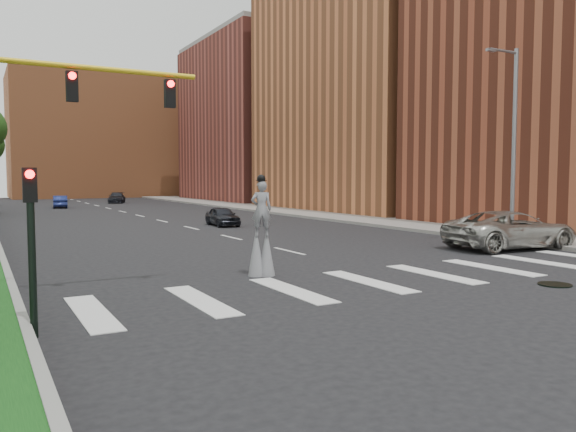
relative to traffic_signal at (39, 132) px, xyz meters
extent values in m
plane|color=black|center=(9.78, -3.00, -4.15)|extent=(160.00, 160.00, 0.00)
cube|color=slate|center=(22.28, 22.00, -4.06)|extent=(5.00, 90.00, 0.18)
cylinder|color=black|center=(12.78, -5.00, -4.13)|extent=(0.90, 0.90, 0.04)
cube|color=#C16B3C|center=(31.78, 27.00, 7.85)|extent=(16.00, 22.00, 24.00)
cube|color=brown|center=(31.78, 51.00, 5.85)|extent=(16.00, 22.00, 20.00)
cube|color=#C16B3C|center=(15.78, 75.00, 4.85)|extent=(26.00, 14.00, 18.00)
cylinder|color=slate|center=(20.78, 3.00, 0.35)|extent=(0.20, 0.20, 9.00)
cylinder|color=slate|center=(19.98, 3.00, 4.65)|extent=(1.80, 0.12, 0.12)
cube|color=slate|center=(19.08, 3.00, 4.60)|extent=(0.50, 0.18, 0.12)
cylinder|color=gold|center=(1.38, 0.00, 1.65)|extent=(5.20, 0.14, 0.14)
cube|color=black|center=(0.78, 0.00, 1.15)|extent=(0.28, 0.18, 0.75)
cylinder|color=#FF0C0C|center=(0.78, -0.10, 1.40)|extent=(0.18, 0.06, 0.18)
cube|color=black|center=(3.28, 0.00, 1.15)|extent=(0.28, 0.18, 0.75)
cylinder|color=#FF0C0C|center=(3.28, -0.10, 1.40)|extent=(0.18, 0.06, 0.18)
cylinder|color=black|center=(-0.52, -3.50, -2.65)|extent=(0.14, 0.14, 3.00)
cube|color=black|center=(-0.52, -3.50, -1.25)|extent=(0.25, 0.16, 0.65)
cylinder|color=#FF0C0C|center=(-0.52, -3.60, -1.05)|extent=(0.16, 0.05, 0.16)
cylinder|color=#332014|center=(6.39, 0.35, -3.55)|extent=(0.07, 0.07, 1.20)
cylinder|color=#332014|center=(6.09, 0.46, -3.55)|extent=(0.07, 0.07, 1.20)
cone|color=slate|center=(6.39, 0.35, -3.40)|extent=(0.52, 0.52, 1.49)
cone|color=slate|center=(6.09, 0.46, -3.40)|extent=(0.52, 0.52, 1.49)
imported|color=slate|center=(6.24, 0.41, -2.09)|extent=(0.74, 0.61, 1.74)
sphere|color=black|center=(6.24, 0.41, -1.16)|extent=(0.26, 0.26, 0.26)
cylinder|color=black|center=(6.24, 0.41, -1.21)|extent=(0.34, 0.34, 0.02)
cube|color=yellow|center=(6.29, 0.54, -1.61)|extent=(0.22, 0.05, 0.10)
imported|color=#B0AEA6|center=(18.46, 1.15, -3.34)|extent=(6.09, 3.36, 1.61)
imported|color=black|center=(12.02, 17.54, -3.56)|extent=(1.60, 3.56, 1.19)
imported|color=navy|center=(5.81, 44.18, -3.55)|extent=(1.65, 3.78, 1.21)
imported|color=black|center=(12.99, 52.13, -3.53)|extent=(2.92, 4.58, 1.23)
camera|label=1|loc=(-1.40, -14.99, -1.10)|focal=35.00mm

